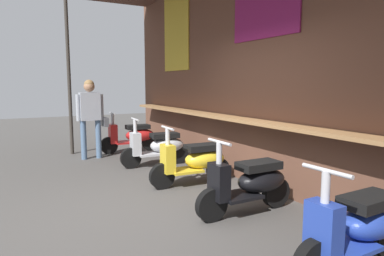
{
  "coord_description": "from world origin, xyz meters",
  "views": [
    {
      "loc": [
        4.04,
        -1.58,
        1.63
      ],
      "look_at": [
        -0.79,
        1.07,
        0.91
      ],
      "focal_mm": 32.05,
      "sensor_mm": 36.0,
      "label": 1
    }
  ],
  "objects": [
    {
      "name": "market_stall_facade",
      "position": [
        0.0,
        1.86,
        2.11
      ],
      "size": [
        10.0,
        2.5,
        3.81
      ],
      "color": "brown",
      "rests_on": "ground_plane"
    },
    {
      "name": "scooter_red",
      "position": [
        -3.72,
        1.08,
        0.39
      ],
      "size": [
        0.47,
        1.4,
        0.97
      ],
      "rotation": [
        0.0,
        0.0,
        -1.62
      ],
      "color": "red",
      "rests_on": "ground_plane"
    },
    {
      "name": "scooter_blue",
      "position": [
        2.24,
        1.08,
        0.39
      ],
      "size": [
        0.46,
        1.4,
        0.97
      ],
      "rotation": [
        0.0,
        0.0,
        -1.55
      ],
      "color": "#233D9E",
      "rests_on": "ground_plane"
    },
    {
      "name": "shopper_with_handbag",
      "position": [
        -3.46,
        0.05,
        1.05
      ],
      "size": [
        0.27,
        0.66,
        1.71
      ],
      "rotation": [
        0.0,
        0.0,
        3.15
      ],
      "color": "slate",
      "rests_on": "ground_plane"
    },
    {
      "name": "scooter_yellow",
      "position": [
        -0.68,
        1.08,
        0.39
      ],
      "size": [
        0.48,
        1.4,
        0.97
      ],
      "rotation": [
        0.0,
        0.0,
        -1.63
      ],
      "color": "gold",
      "rests_on": "ground_plane"
    },
    {
      "name": "ground_plane",
      "position": [
        0.0,
        0.0,
        0.0
      ],
      "size": [
        28.0,
        28.0,
        0.0
      ],
      "primitive_type": "plane",
      "color": "#474442"
    },
    {
      "name": "scooter_black",
      "position": [
        0.74,
        1.08,
        0.39
      ],
      "size": [
        0.46,
        1.4,
        0.97
      ],
      "rotation": [
        0.0,
        0.0,
        -1.57
      ],
      "color": "black",
      "rests_on": "ground_plane"
    },
    {
      "name": "scooter_silver",
      "position": [
        -2.16,
        1.08,
        0.39
      ],
      "size": [
        0.49,
        1.4,
        0.97
      ],
      "rotation": [
        0.0,
        0.0,
        -1.64
      ],
      "color": "#B2B5BA",
      "rests_on": "ground_plane"
    }
  ]
}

